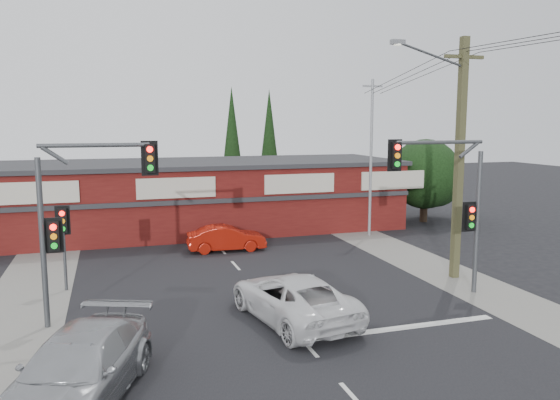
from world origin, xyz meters
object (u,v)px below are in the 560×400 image
object	(u,v)px
white_suv	(293,297)
shop_building	(186,195)
utility_pole	(457,151)
red_sedan	(226,238)
silver_suv	(78,370)

from	to	relation	value
white_suv	shop_building	bearing A→B (deg)	-95.58
utility_pole	red_sedan	bearing A→B (deg)	136.38
white_suv	red_sedan	bearing A→B (deg)	-99.61
silver_suv	shop_building	world-z (taller)	shop_building
red_sedan	utility_pole	world-z (taller)	utility_pole
red_sedan	shop_building	xyz separation A→B (m)	(-1.22, 6.24, 1.48)
white_suv	red_sedan	xyz separation A→B (m)	(-0.07, 10.47, -0.12)
silver_suv	red_sedan	size ratio (longest dim) A/B	1.42
red_sedan	silver_suv	bearing A→B (deg)	157.87
silver_suv	utility_pole	bearing A→B (deg)	44.69
silver_suv	red_sedan	bearing A→B (deg)	86.38
silver_suv	red_sedan	world-z (taller)	silver_suv
red_sedan	utility_pole	bearing A→B (deg)	-131.08
white_suv	silver_suv	world-z (taller)	silver_suv
red_sedan	shop_building	size ratio (longest dim) A/B	0.15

